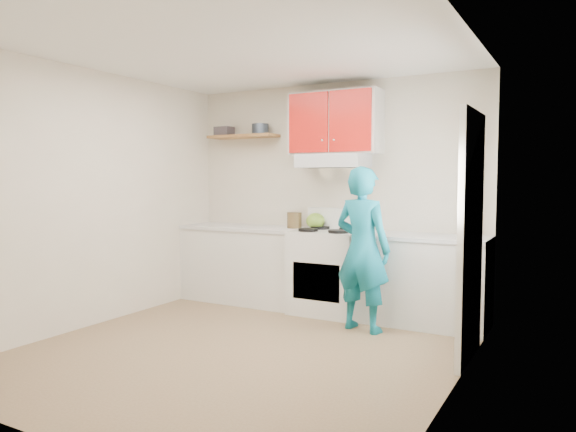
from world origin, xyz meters
The scene contains 21 objects.
floor centered at (0.00, 0.00, 0.00)m, with size 3.80×3.80×0.00m, color brown.
ceiling centered at (0.00, 0.00, 2.60)m, with size 3.60×3.80×0.04m, color white.
back_wall centered at (0.00, 1.90, 1.30)m, with size 3.60×0.04×2.60m, color beige.
front_wall centered at (0.00, -1.90, 1.30)m, with size 3.60×0.04×2.60m, color beige.
left_wall centered at (-1.80, 0.00, 1.30)m, with size 0.04×3.80×2.60m, color beige.
right_wall centered at (1.80, 0.00, 1.30)m, with size 0.04×3.80×2.60m, color beige.
door centered at (1.78, 0.70, 1.02)m, with size 0.05×0.85×2.05m, color white.
door_glass centered at (1.75, 0.70, 1.45)m, with size 0.01×0.55×0.95m, color white.
counter_left centered at (-1.04, 1.60, 0.45)m, with size 1.52×0.60×0.90m, color silver.
counter_right centered at (1.14, 1.60, 0.45)m, with size 1.32×0.60×0.90m, color silver.
stove centered at (0.10, 1.57, 0.46)m, with size 0.76×0.65×0.92m, color white.
range_hood centered at (0.10, 1.68, 1.70)m, with size 0.76×0.44×0.15m, color silver.
upper_cabinets centered at (0.10, 1.73, 2.12)m, with size 1.02×0.33×0.70m, color #B3160F.
shelf centered at (-1.15, 1.75, 2.02)m, with size 0.90×0.30×0.04m, color brown.
books centered at (-1.44, 1.76, 2.09)m, with size 0.22×0.16×0.11m, color #3C353A.
tin centered at (-0.90, 1.75, 2.10)m, with size 0.20×0.20×0.12m, color #333D4C.
kettle centered at (-0.14, 1.72, 1.01)m, with size 0.22×0.22×0.18m, color olive.
crock centered at (-0.39, 1.68, 1.00)m, with size 0.17×0.17×0.21m, color #4D3B21.
cutting_board centered at (0.91, 1.56, 0.91)m, with size 0.28×0.20×0.02m, color olive.
silicone_mat centered at (1.37, 1.58, 0.90)m, with size 0.26×0.22×0.01m, color red.
person centered at (0.69, 1.09, 0.81)m, with size 0.59×0.39×1.62m, color #0E6C83.
Camera 1 is at (2.59, -3.86, 1.50)m, focal length 33.64 mm.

